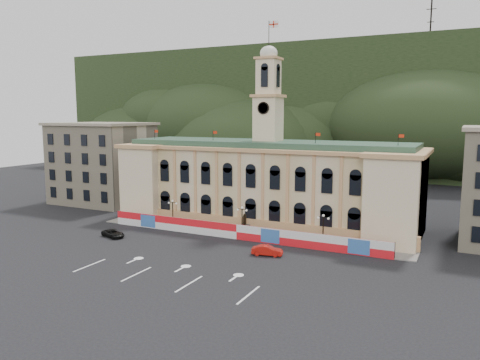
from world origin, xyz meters
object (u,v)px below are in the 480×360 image
at_px(black_suv, 113,233).
at_px(statue, 245,228).
at_px(red_sedan, 267,250).
at_px(lamp_center, 242,219).

bearing_deg(black_suv, statue, -43.17).
xyz_separation_m(statue, red_sedan, (7.99, -9.05, -0.44)).
relative_size(statue, red_sedan, 0.78).
xyz_separation_m(statue, black_suv, (-19.26, -11.01, -0.55)).
height_order(lamp_center, black_suv, lamp_center).
bearing_deg(lamp_center, red_sedan, -45.20).
distance_m(lamp_center, red_sedan, 11.58).
bearing_deg(black_suv, lamp_center, -45.46).
relative_size(statue, lamp_center, 0.72).
height_order(red_sedan, black_suv, red_sedan).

